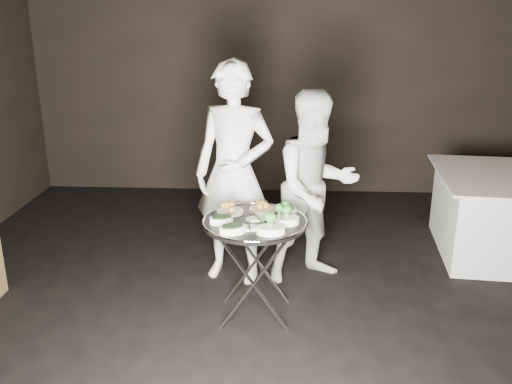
{
  "coord_description": "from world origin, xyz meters",
  "views": [
    {
      "loc": [
        0.11,
        -3.23,
        2.21
      ],
      "look_at": [
        -0.09,
        0.56,
        0.95
      ],
      "focal_mm": 38.0,
      "sensor_mm": 36.0,
      "label": 1
    }
  ],
  "objects_px": {
    "waiter_right": "(316,188)",
    "dining_table": "(510,215)",
    "serving_tray": "(255,222)",
    "tray_stand": "(255,265)",
    "waiter_left": "(234,174)"
  },
  "relations": [
    {
      "from": "tray_stand",
      "to": "waiter_left",
      "type": "relative_size",
      "value": 0.41
    },
    {
      "from": "dining_table",
      "to": "tray_stand",
      "type": "bearing_deg",
      "value": -151.78
    },
    {
      "from": "waiter_left",
      "to": "dining_table",
      "type": "height_order",
      "value": "waiter_left"
    },
    {
      "from": "waiter_left",
      "to": "waiter_right",
      "type": "bearing_deg",
      "value": 17.26
    },
    {
      "from": "waiter_right",
      "to": "tray_stand",
      "type": "bearing_deg",
      "value": -149.43
    },
    {
      "from": "serving_tray",
      "to": "dining_table",
      "type": "height_order",
      "value": "serving_tray"
    },
    {
      "from": "tray_stand",
      "to": "waiter_left",
      "type": "xyz_separation_m",
      "value": [
        -0.21,
        0.65,
        0.51
      ]
    },
    {
      "from": "serving_tray",
      "to": "dining_table",
      "type": "bearing_deg",
      "value": 28.22
    },
    {
      "from": "waiter_left",
      "to": "dining_table",
      "type": "xyz_separation_m",
      "value": [
        2.55,
        0.6,
        -0.54
      ]
    },
    {
      "from": "serving_tray",
      "to": "waiter_left",
      "type": "relative_size",
      "value": 0.41
    },
    {
      "from": "waiter_right",
      "to": "dining_table",
      "type": "relative_size",
      "value": 1.19
    },
    {
      "from": "waiter_right",
      "to": "dining_table",
      "type": "xyz_separation_m",
      "value": [
        1.87,
        0.58,
        -0.42
      ]
    },
    {
      "from": "serving_tray",
      "to": "waiter_right",
      "type": "height_order",
      "value": "waiter_right"
    },
    {
      "from": "tray_stand",
      "to": "dining_table",
      "type": "xyz_separation_m",
      "value": [
        2.34,
        1.26,
        -0.03
      ]
    },
    {
      "from": "serving_tray",
      "to": "waiter_right",
      "type": "bearing_deg",
      "value": 55.36
    }
  ]
}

